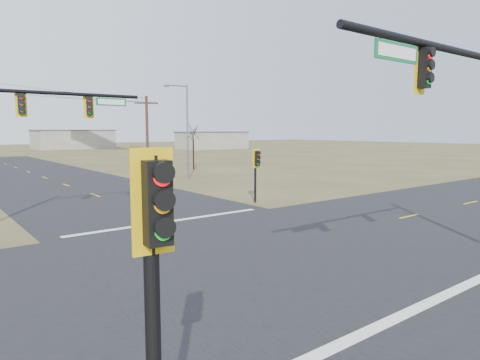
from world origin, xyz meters
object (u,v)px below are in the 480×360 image
at_px(streetlight_a, 186,126).
at_px(bare_tree_c, 193,131).
at_px(mast_arm_far, 19,123).
at_px(utility_pole_near, 147,141).
at_px(pedestal_signal_sw, 155,260).
at_px(pedestal_signal_ne, 257,163).

height_order(streetlight_a, bare_tree_c, streetlight_a).
distance_m(mast_arm_far, utility_pole_near, 14.54).
height_order(pedestal_signal_sw, bare_tree_c, bare_tree_c).
bearing_deg(pedestal_signal_sw, streetlight_a, 65.06).
xyz_separation_m(pedestal_signal_sw, bare_tree_c, (27.24, 43.57, 1.49)).
relative_size(pedestal_signal_sw, streetlight_a, 0.50).
relative_size(mast_arm_far, pedestal_signal_ne, 2.46).
height_order(mast_arm_far, streetlight_a, streetlight_a).
xyz_separation_m(mast_arm_far, pedestal_signal_sw, (-2.22, -19.91, -2.02)).
bearing_deg(pedestal_signal_ne, mast_arm_far, -174.61).
height_order(mast_arm_far, utility_pole_near, utility_pole_near).
bearing_deg(utility_pole_near, streetlight_a, 39.41).
bearing_deg(pedestal_signal_sw, utility_pole_near, 70.73).
bearing_deg(mast_arm_far, bare_tree_c, 60.25).
bearing_deg(pedestal_signal_ne, utility_pole_near, 119.33).
distance_m(mast_arm_far, pedestal_signal_sw, 20.13).
xyz_separation_m(mast_arm_far, bare_tree_c, (25.02, 23.66, -0.53)).
xyz_separation_m(pedestal_signal_sw, utility_pole_near, (13.65, 28.80, 0.68)).
bearing_deg(pedestal_signal_sw, pedestal_signal_ne, 53.26).
bearing_deg(utility_pole_near, pedestal_signal_ne, -71.89).
relative_size(pedestal_signal_ne, streetlight_a, 0.39).
distance_m(pedestal_signal_ne, pedestal_signal_sw, 25.09).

